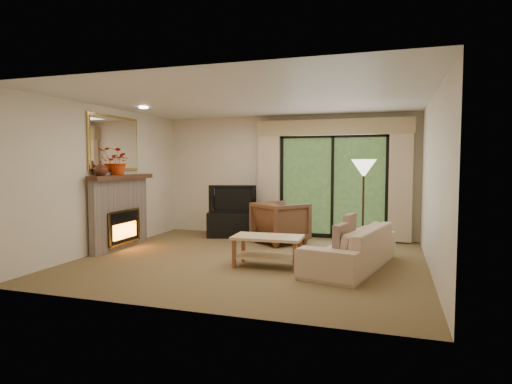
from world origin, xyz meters
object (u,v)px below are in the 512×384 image
(sofa, at_px, (350,247))
(armchair, at_px, (281,222))
(media_console, at_px, (233,224))
(coffee_table, at_px, (268,251))

(sofa, bearing_deg, armchair, -123.02)
(media_console, bearing_deg, sofa, -52.00)
(media_console, height_order, sofa, sofa)
(media_console, height_order, coffee_table, media_console)
(armchair, relative_size, sofa, 0.42)
(sofa, bearing_deg, coffee_table, -61.21)
(armchair, distance_m, coffee_table, 1.94)
(armchair, bearing_deg, sofa, 172.47)
(sofa, bearing_deg, media_console, -113.12)
(media_console, xyz_separation_m, coffee_table, (1.44, -2.29, -0.03))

